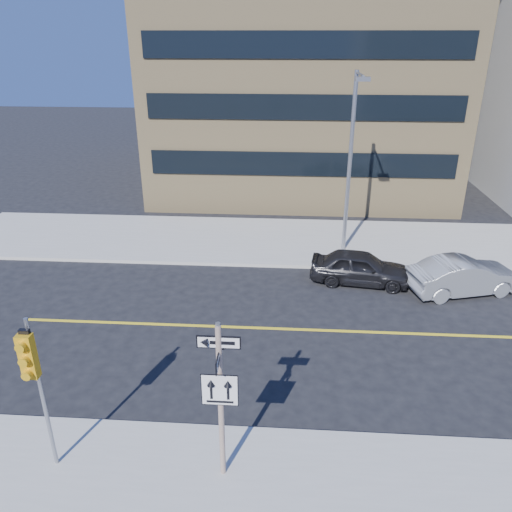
# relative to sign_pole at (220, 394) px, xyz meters

# --- Properties ---
(ground) EXTENTS (120.00, 120.00, 0.00)m
(ground) POSITION_rel_sign_pole_xyz_m (0.00, 2.51, -2.44)
(ground) COLOR black
(ground) RESTS_ON ground
(sign_pole) EXTENTS (0.92, 0.92, 4.06)m
(sign_pole) POSITION_rel_sign_pole_xyz_m (0.00, 0.00, 0.00)
(sign_pole) COLOR beige
(sign_pole) RESTS_ON near_sidewalk
(traffic_signal) EXTENTS (0.32, 0.45, 4.00)m
(traffic_signal) POSITION_rel_sign_pole_xyz_m (-4.00, -0.15, 0.59)
(traffic_signal) COLOR gray
(traffic_signal) RESTS_ON near_sidewalk
(parked_car_a) EXTENTS (2.18, 4.25, 1.39)m
(parked_car_a) POSITION_rel_sign_pole_xyz_m (4.38, 10.33, -1.74)
(parked_car_a) COLOR black
(parked_car_a) RESTS_ON ground
(parked_car_b) EXTENTS (2.64, 4.66, 1.45)m
(parked_car_b) POSITION_rel_sign_pole_xyz_m (8.37, 9.72, -1.71)
(parked_car_b) COLOR gray
(parked_car_b) RESTS_ON ground
(streetlight_a) EXTENTS (0.55, 2.25, 8.00)m
(streetlight_a) POSITION_rel_sign_pole_xyz_m (4.00, 13.27, 2.32)
(streetlight_a) COLOR gray
(streetlight_a) RESTS_ON far_sidewalk
(building_brick) EXTENTS (18.00, 18.00, 18.00)m
(building_brick) POSITION_rel_sign_pole_xyz_m (2.00, 27.51, 6.56)
(building_brick) COLOR tan
(building_brick) RESTS_ON ground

